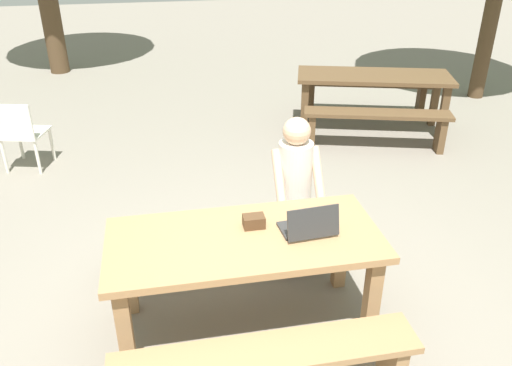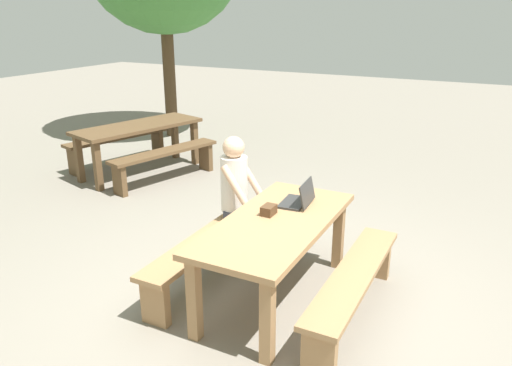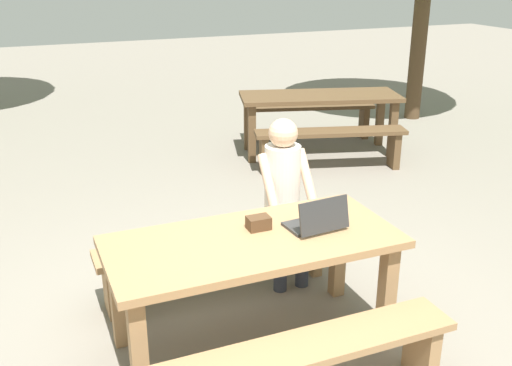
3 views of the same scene
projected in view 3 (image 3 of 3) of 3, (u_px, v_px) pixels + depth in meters
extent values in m
plane|color=gray|center=(253.00, 341.00, 3.83)|extent=(30.00, 30.00, 0.00)
cube|color=#9E754C|center=(253.00, 242.00, 3.58)|extent=(1.77, 0.81, 0.05)
cube|color=#9E754C|center=(139.00, 353.00, 3.16)|extent=(0.09, 0.09, 0.69)
cube|color=#9E754C|center=(387.00, 293.00, 3.73)|extent=(0.09, 0.09, 0.69)
cube|color=#9E754C|center=(118.00, 297.00, 3.69)|extent=(0.09, 0.09, 0.69)
cube|color=#9E754C|center=(338.00, 252.00, 4.26)|extent=(0.09, 0.09, 0.69)
cube|color=#9E754C|center=(303.00, 349.00, 3.09)|extent=(1.75, 0.30, 0.05)
cube|color=#9E754C|center=(422.00, 348.00, 3.45)|extent=(0.08, 0.24, 0.39)
cube|color=#9E754C|center=(217.00, 240.00, 4.28)|extent=(1.75, 0.30, 0.05)
cube|color=#9E754C|center=(111.00, 288.00, 4.08)|extent=(0.08, 0.24, 0.39)
cube|color=#9E754C|center=(311.00, 248.00, 4.64)|extent=(0.08, 0.24, 0.39)
cube|color=#2D2D2D|center=(313.00, 224.00, 3.73)|extent=(0.36, 0.23, 0.02)
cube|color=#2D2D2D|center=(324.00, 216.00, 3.58)|extent=(0.35, 0.08, 0.20)
cube|color=black|center=(324.00, 215.00, 3.59)|extent=(0.32, 0.07, 0.19)
cube|color=#4C331E|center=(259.00, 223.00, 3.67)|extent=(0.14, 0.10, 0.08)
cylinder|color=#333847|center=(280.00, 264.00, 4.35)|extent=(0.10, 0.10, 0.44)
cylinder|color=#333847|center=(302.00, 259.00, 4.41)|extent=(0.10, 0.10, 0.44)
cube|color=#333847|center=(287.00, 225.00, 4.37)|extent=(0.28, 0.28, 0.12)
cylinder|color=silver|center=(282.00, 182.00, 4.33)|extent=(0.26, 0.26, 0.55)
cylinder|color=#DBAD89|center=(269.00, 185.00, 4.18)|extent=(0.07, 0.32, 0.41)
cylinder|color=#DBAD89|center=(307.00, 179.00, 4.29)|extent=(0.07, 0.32, 0.41)
sphere|color=#DBAD89|center=(283.00, 133.00, 4.20)|extent=(0.21, 0.21, 0.21)
cube|color=brown|center=(320.00, 96.00, 7.26)|extent=(2.06, 1.22, 0.05)
cube|color=brown|center=(252.00, 134.00, 7.07)|extent=(0.11, 0.11, 0.70)
cube|color=brown|center=(393.00, 129.00, 7.25)|extent=(0.11, 0.11, 0.70)
cube|color=brown|center=(248.00, 123.00, 7.54)|extent=(0.11, 0.11, 0.70)
cube|color=brown|center=(380.00, 119.00, 7.73)|extent=(0.11, 0.11, 0.70)
cube|color=brown|center=(331.00, 132.00, 6.78)|extent=(1.76, 0.77, 0.05)
cube|color=brown|center=(264.00, 154.00, 6.78)|extent=(0.14, 0.25, 0.43)
cube|color=brown|center=(394.00, 149.00, 6.95)|extent=(0.14, 0.25, 0.43)
cube|color=brown|center=(309.00, 106.00, 7.94)|extent=(1.76, 0.77, 0.05)
cube|color=brown|center=(252.00, 125.00, 7.95)|extent=(0.14, 0.25, 0.43)
cube|color=brown|center=(364.00, 122.00, 8.11)|extent=(0.14, 0.25, 0.43)
cylinder|color=#4C3823|center=(420.00, 34.00, 8.72)|extent=(0.23, 0.23, 2.53)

